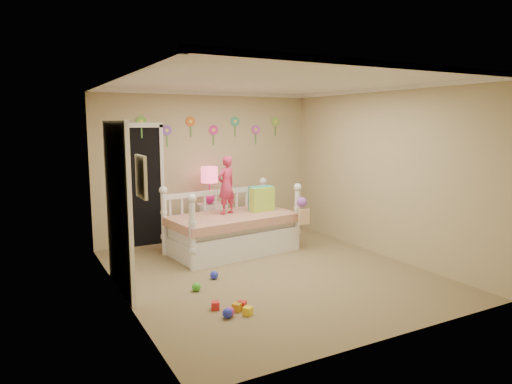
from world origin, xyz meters
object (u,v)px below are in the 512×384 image
daybed (232,218)px  nightstand (210,223)px  child (226,185)px  table_lamp (209,179)px

daybed → nightstand: size_ratio=2.96×
daybed → nightstand: bearing=89.8°
child → nightstand: bearing=-107.4°
nightstand → table_lamp: 0.77m
daybed → table_lamp: (-0.09, 0.72, 0.56)m
child → table_lamp: child is taller
nightstand → table_lamp: size_ratio=1.07×
child → nightstand: 0.97m
table_lamp → child: bearing=-87.1°
table_lamp → nightstand: bearing=93.6°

